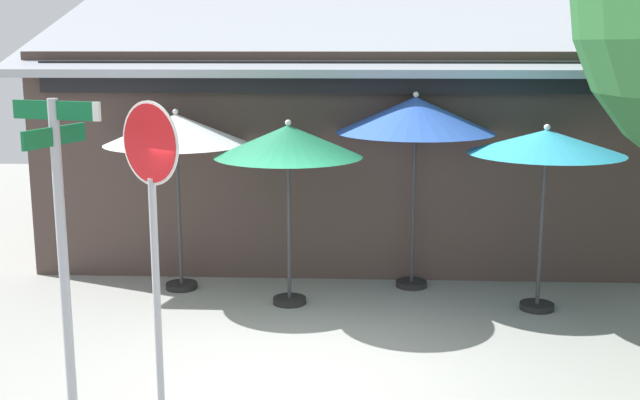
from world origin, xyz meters
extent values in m
cube|color=gray|center=(0.00, 0.00, -0.05)|extent=(28.00, 28.00, 0.10)
cube|color=#473833|center=(0.49, 5.92, 1.64)|extent=(9.38, 5.28, 3.28)
cube|color=#999EA8|center=(0.49, 5.77, 3.81)|extent=(9.88, 5.78, 1.76)
cube|color=black|center=(0.49, 3.23, 2.93)|extent=(8.78, 0.16, 0.44)
cylinder|color=#A8AAB2|center=(-1.99, -1.24, 1.47)|extent=(0.09, 0.09, 2.94)
cube|color=#116B38|center=(-1.99, -1.24, 2.84)|extent=(0.78, 0.26, 0.16)
cube|color=#116B38|center=(-1.99, -1.24, 2.62)|extent=(0.26, 0.78, 0.16)
cube|color=white|center=(-1.58, -1.36, 2.84)|extent=(0.07, 0.05, 0.16)
cylinder|color=#A8AAB2|center=(-1.23, -1.03, 1.11)|extent=(0.07, 0.07, 2.23)
cylinder|color=white|center=(-1.23, -1.03, 2.54)|extent=(0.61, 0.45, 0.75)
cylinder|color=red|center=(-1.23, -1.03, 2.54)|extent=(0.58, 0.43, 0.70)
cylinder|color=black|center=(-1.88, 2.72, 0.04)|extent=(0.44, 0.44, 0.08)
cylinder|color=#333335|center=(-1.88, 2.72, 1.05)|extent=(0.05, 0.05, 2.10)
cone|color=white|center=(-1.88, 2.72, 2.26)|extent=(1.96, 1.96, 0.41)
sphere|color=silver|center=(-1.88, 2.72, 2.49)|extent=(0.08, 0.08, 0.08)
cylinder|color=black|center=(-0.31, 2.15, 0.04)|extent=(0.44, 0.44, 0.08)
cylinder|color=#333335|center=(-0.31, 2.15, 1.01)|extent=(0.05, 0.05, 2.02)
cone|color=#1E724C|center=(-0.31, 2.15, 2.17)|extent=(1.91, 1.91, 0.41)
sphere|color=silver|center=(-0.31, 2.15, 2.41)|extent=(0.08, 0.08, 0.08)
cylinder|color=black|center=(1.36, 2.97, 0.04)|extent=(0.44, 0.44, 0.08)
cylinder|color=#333335|center=(1.36, 2.97, 1.12)|extent=(0.05, 0.05, 2.25)
cone|color=#2D56B7|center=(1.36, 2.97, 2.44)|extent=(2.18, 2.18, 0.49)
sphere|color=silver|center=(1.36, 2.97, 2.72)|extent=(0.08, 0.08, 0.08)
cylinder|color=black|center=(2.93, 2.08, 0.04)|extent=(0.44, 0.44, 0.08)
cylinder|color=#333335|center=(2.93, 2.08, 1.04)|extent=(0.05, 0.05, 2.09)
cone|color=#2D99BC|center=(2.93, 2.08, 2.19)|extent=(1.94, 1.94, 0.30)
sphere|color=silver|center=(2.93, 2.08, 2.37)|extent=(0.08, 0.08, 0.08)
camera|label=1|loc=(0.57, -7.73, 3.40)|focal=43.83mm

